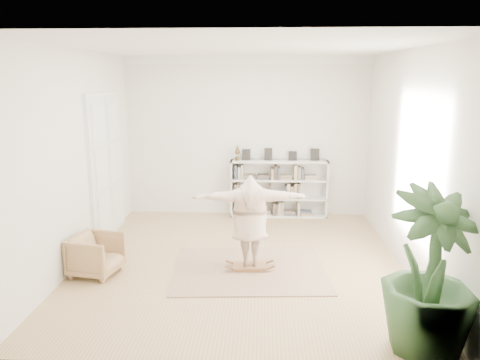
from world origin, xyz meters
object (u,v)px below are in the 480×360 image
Objects in this scene: person at (250,218)px; houseplant at (430,272)px; bookshelf at (278,189)px; armchair at (96,255)px; rocker_board at (250,266)px.

person is 3.07m from houseplant.
bookshelf is 3.20m from person.
person reaches higher than armchair.
bookshelf reaches higher than rocker_board.
bookshelf is at bearing 75.97° from rocker_board.
person is (-0.00, 0.00, 0.82)m from rocker_board.
armchair is at bearing 2.91° from person.
bookshelf is 1.18× the size of person.
rocker_board is 0.31× the size of person.
armchair is 1.28× the size of rocker_board.
person reaches higher than bookshelf.
armchair is 0.38× the size of houseplant.
person is at bearing 133.58° from houseplant.
armchair is (-3.04, -3.44, -0.30)m from bookshelf.
bookshelf is 4.60m from armchair.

